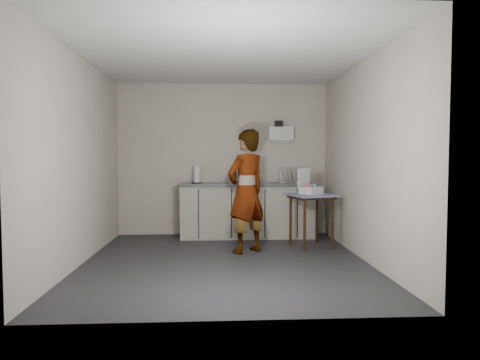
{
  "coord_description": "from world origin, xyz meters",
  "views": [
    {
      "loc": [
        -0.12,
        -5.42,
        1.33
      ],
      "look_at": [
        0.21,
        0.45,
        1.02
      ],
      "focal_mm": 32.0,
      "sensor_mm": 36.0,
      "label": 1
    }
  ],
  "objects": [
    {
      "name": "wall_right",
      "position": [
        1.79,
        0.0,
        1.3
      ],
      "size": [
        0.02,
        4.0,
        2.6
      ],
      "primitive_type": "cube",
      "color": "beige",
      "rests_on": "ground"
    },
    {
      "name": "soap_bottle",
      "position": [
        0.3,
        1.63,
        1.07
      ],
      "size": [
        0.15,
        0.15,
        0.33
      ],
      "primitive_type": "imported",
      "rotation": [
        0.0,
        0.0,
        0.2
      ],
      "color": "black",
      "rests_on": "kitchen_counter"
    },
    {
      "name": "bakery_box",
      "position": [
        1.28,
        0.85,
        0.88
      ],
      "size": [
        0.38,
        0.39,
        0.38
      ],
      "rotation": [
        0.0,
        0.0,
        0.66
      ],
      "color": "white",
      "rests_on": "side_table"
    },
    {
      "name": "paper_towel",
      "position": [
        -0.44,
        1.69,
        1.05
      ],
      "size": [
        0.16,
        0.16,
        0.29
      ],
      "color": "black",
      "rests_on": "kitchen_counter"
    },
    {
      "name": "ceiling",
      "position": [
        0.0,
        0.0,
        2.6
      ],
      "size": [
        3.6,
        4.0,
        0.01
      ],
      "primitive_type": "cube",
      "color": "white",
      "rests_on": "wall_back"
    },
    {
      "name": "dish_rack",
      "position": [
        1.12,
        1.7,
        0.97
      ],
      "size": [
        0.39,
        0.29,
        0.27
      ],
      "color": "silver",
      "rests_on": "kitchen_counter"
    },
    {
      "name": "dark_bottle",
      "position": [
        0.19,
        1.77,
        1.04
      ],
      "size": [
        0.08,
        0.08,
        0.26
      ],
      "primitive_type": "cylinder",
      "color": "black",
      "rests_on": "kitchen_counter"
    },
    {
      "name": "wall_left",
      "position": [
        -1.79,
        0.0,
        1.3
      ],
      "size": [
        0.02,
        4.0,
        2.6
      ],
      "primitive_type": "cube",
      "color": "beige",
      "rests_on": "ground"
    },
    {
      "name": "soda_can",
      "position": [
        0.45,
        1.72,
        0.97
      ],
      "size": [
        0.06,
        0.06,
        0.11
      ],
      "primitive_type": "cylinder",
      "color": "#B61F12",
      "rests_on": "kitchen_counter"
    },
    {
      "name": "wall_back",
      "position": [
        0.0,
        1.99,
        1.3
      ],
      "size": [
        3.6,
        0.02,
        2.6
      ],
      "primitive_type": "cube",
      "color": "beige",
      "rests_on": "ground"
    },
    {
      "name": "wall_shelf",
      "position": [
        1.0,
        1.92,
        1.75
      ],
      "size": [
        0.42,
        0.18,
        0.37
      ],
      "color": "white",
      "rests_on": "ground"
    },
    {
      "name": "standing_man",
      "position": [
        0.31,
        0.52,
        0.86
      ],
      "size": [
        0.75,
        0.71,
        1.72
      ],
      "primitive_type": "imported",
      "rotation": [
        0.0,
        0.0,
        3.8
      ],
      "color": "#B2A593",
      "rests_on": "ground"
    },
    {
      "name": "side_table",
      "position": [
        1.29,
        0.81,
        0.69
      ],
      "size": [
        0.76,
        0.76,
        0.79
      ],
      "rotation": [
        0.0,
        0.0,
        0.28
      ],
      "color": "#36220C",
      "rests_on": "ground"
    },
    {
      "name": "ground",
      "position": [
        0.0,
        0.0,
        0.0
      ],
      "size": [
        4.0,
        4.0,
        0.0
      ],
      "primitive_type": "plane",
      "color": "#252429",
      "rests_on": "ground"
    },
    {
      "name": "kitchen_counter",
      "position": [
        0.4,
        1.7,
        0.43
      ],
      "size": [
        2.24,
        0.62,
        0.91
      ],
      "color": "black",
      "rests_on": "ground"
    }
  ]
}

